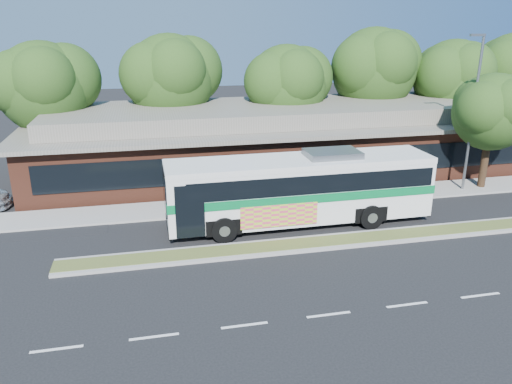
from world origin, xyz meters
TOP-DOWN VIEW (x-y plane):
  - ground at (0.00, 0.00)m, footprint 120.00×120.00m
  - median_strip at (0.00, 0.60)m, footprint 26.00×1.10m
  - sidewalk at (0.00, 6.40)m, footprint 44.00×2.60m
  - plaza_building at (0.00, 12.99)m, footprint 33.20×11.20m
  - lamp_post at (9.56, 6.00)m, footprint 0.93×0.18m
  - tree_bg_a at (-14.58, 15.14)m, footprint 6.47×5.80m
  - tree_bg_b at (-6.57, 16.14)m, footprint 6.69×6.00m
  - tree_bg_c at (1.40, 15.13)m, footprint 6.24×5.60m
  - tree_bg_d at (8.45, 16.15)m, footprint 6.91×6.20m
  - tree_bg_e at (14.42, 15.14)m, footprint 6.47×5.80m
  - transit_bus at (-1.52, 3.21)m, footprint 13.24×3.19m
  - sidewalk_tree at (11.32, 6.31)m, footprint 5.02×4.50m

SIDE VIEW (x-z plane):
  - ground at x=0.00m, z-range 0.00..0.00m
  - sidewalk at x=0.00m, z-range 0.00..0.12m
  - median_strip at x=0.00m, z-range 0.00..0.15m
  - transit_bus at x=-1.52m, z-range 0.21..3.91m
  - plaza_building at x=0.00m, z-range -0.10..4.35m
  - sidewalk_tree at x=11.32m, z-range 1.32..8.27m
  - lamp_post at x=9.56m, z-range 0.37..9.44m
  - tree_bg_c at x=1.40m, z-range 1.46..9.72m
  - tree_bg_e at x=14.42m, z-range 1.49..10.00m
  - tree_bg_a at x=-14.58m, z-range 1.55..10.18m
  - tree_bg_b at x=-6.57m, z-range 1.64..10.64m
  - tree_bg_d at x=8.45m, z-range 1.73..11.10m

